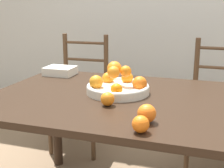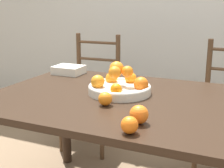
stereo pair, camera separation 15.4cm
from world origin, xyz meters
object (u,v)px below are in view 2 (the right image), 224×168
object	(u,v)px
chair_left	(92,95)
book_stack	(69,70)
orange_loose_0	(139,115)
fruit_bowl	(120,86)
orange_loose_2	(130,125)
orange_loose_1	(105,99)

from	to	relation	value
chair_left	book_stack	xyz separation A→B (m)	(0.04, -0.43, 0.31)
orange_loose_0	chair_left	world-z (taller)	chair_left
fruit_bowl	book_stack	size ratio (longest dim) A/B	1.74
orange_loose_2	fruit_bowl	bearing A→B (deg)	116.37
orange_loose_2	chair_left	bearing A→B (deg)	123.26
orange_loose_0	orange_loose_1	distance (m)	0.28
fruit_bowl	orange_loose_1	world-z (taller)	fruit_bowl
fruit_bowl	orange_loose_2	size ratio (longest dim) A/B	5.06
orange_loose_1	chair_left	distance (m)	1.17
orange_loose_0	orange_loose_2	xyz separation A→B (m)	(-0.00, -0.11, -0.01)
orange_loose_1	orange_loose_2	world-z (taller)	same
orange_loose_2	book_stack	size ratio (longest dim) A/B	0.34
fruit_bowl	chair_left	distance (m)	0.98
fruit_bowl	orange_loose_0	size ratio (longest dim) A/B	4.36
orange_loose_0	orange_loose_1	bearing A→B (deg)	145.43
orange_loose_1	fruit_bowl	bearing A→B (deg)	94.41
orange_loose_2	orange_loose_0	bearing A→B (deg)	89.90
orange_loose_0	chair_left	xyz separation A→B (m)	(-0.81, 1.13, -0.32)
orange_loose_0	orange_loose_1	size ratio (longest dim) A/B	1.17
orange_loose_2	chair_left	world-z (taller)	chair_left
orange_loose_2	orange_loose_1	bearing A→B (deg)	130.40
fruit_bowl	orange_loose_0	world-z (taller)	fruit_bowl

